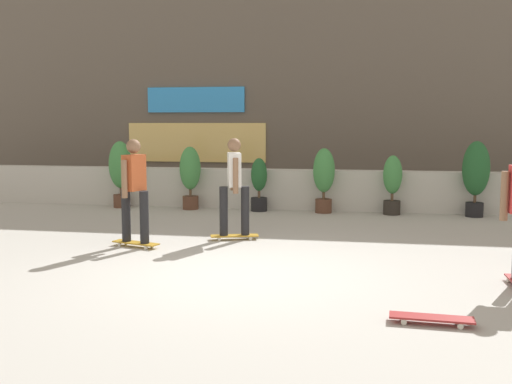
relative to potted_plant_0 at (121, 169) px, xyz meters
name	(u,v)px	position (x,y,z in m)	size (l,w,h in m)	color
ground_plane	(235,274)	(3.92, -5.55, -0.90)	(48.00, 48.00, 0.00)	#B2AFA8
planter_wall	(292,189)	(3.92, 0.45, -0.45)	(18.00, 0.40, 0.90)	beige
building_backdrop	(309,78)	(3.92, 4.45, 2.35)	(20.00, 2.08, 6.50)	#60564C
potted_plant_0	(121,169)	(0.00, 0.00, 0.00)	(0.53, 0.53, 1.53)	brown
potted_plant_1	(190,173)	(1.67, 0.00, -0.08)	(0.47, 0.47, 1.42)	brown
potted_plant_2	(259,183)	(3.25, 0.00, -0.28)	(0.36, 0.36, 1.18)	black
potted_plant_3	(324,176)	(4.68, 0.00, -0.09)	(0.47, 0.47, 1.41)	brown
potted_plant_4	(392,182)	(6.13, 0.00, -0.20)	(0.40, 0.40, 1.27)	#2D2823
potted_plant_5	(476,173)	(7.81, 0.00, 0.03)	(0.55, 0.55, 1.58)	black
skater_by_wall_left	(134,188)	(2.01, -4.16, 0.05)	(0.82, 0.54, 1.70)	#BF8C26
skater_far_left	(234,184)	(3.42, -3.30, 0.05)	(0.82, 0.54, 1.70)	#BF8C26
skateboard_near_camera	(431,318)	(6.21, -7.08, -0.83)	(0.81, 0.24, 0.08)	maroon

